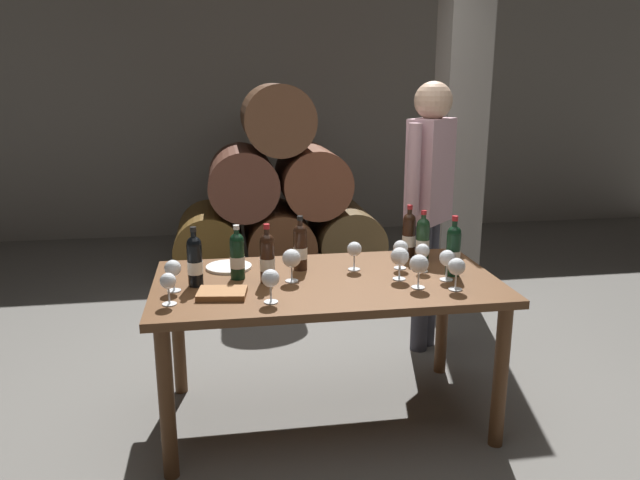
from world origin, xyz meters
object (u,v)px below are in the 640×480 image
(wine_bottle_3, at_px, (423,239))
(wine_glass_0, at_px, (173,269))
(dining_table, at_px, (326,296))
(wine_glass_10, at_px, (354,250))
(wine_glass_5, at_px, (422,252))
(wine_bottle_2, at_px, (267,257))
(wine_glass_3, at_px, (447,259))
(wine_glass_7, at_px, (271,279))
(wine_bottle_4, at_px, (453,250))
(tasting_notebook, at_px, (222,293))
(wine_bottle_0, at_px, (195,261))
(wine_glass_4, at_px, (457,268))
(wine_glass_8, at_px, (400,257))
(sommelier_presenting, at_px, (429,192))
(wine_glass_1, at_px, (168,282))
(wine_glass_2, at_px, (401,249))
(wine_glass_9, at_px, (419,265))
(serving_plate, at_px, (229,267))
(wine_bottle_6, at_px, (237,255))
(wine_glass_6, at_px, (292,259))
(wine_bottle_1, at_px, (300,246))
(wine_bottle_5, at_px, (409,235))

(wine_bottle_3, height_order, wine_glass_0, wine_bottle_3)
(dining_table, bearing_deg, wine_glass_10, 37.64)
(dining_table, distance_m, wine_glass_5, 0.55)
(dining_table, distance_m, wine_bottle_2, 0.36)
(wine_bottle_3, relative_size, wine_glass_3, 1.82)
(wine_glass_5, distance_m, wine_glass_7, 0.87)
(wine_bottle_4, relative_size, wine_glass_5, 2.09)
(wine_bottle_4, bearing_deg, tasting_notebook, -173.58)
(wine_bottle_0, height_order, wine_glass_7, wine_bottle_0)
(wine_bottle_0, relative_size, wine_glass_4, 1.87)
(wine_glass_8, height_order, sommelier_presenting, sommelier_presenting)
(wine_bottle_0, relative_size, wine_glass_1, 2.00)
(dining_table, xyz_separation_m, wine_bottle_3, (0.57, 0.24, 0.21))
(wine_glass_8, relative_size, sommelier_presenting, 0.10)
(wine_glass_4, height_order, sommelier_presenting, sommelier_presenting)
(wine_glass_2, relative_size, wine_glass_7, 0.99)
(tasting_notebook, bearing_deg, wine_glass_0, 162.42)
(wine_glass_9, height_order, sommelier_presenting, sommelier_presenting)
(wine_glass_2, distance_m, tasting_notebook, 0.97)
(serving_plate, bearing_deg, sommelier_presenting, 21.19)
(wine_bottle_6, relative_size, wine_glass_8, 1.67)
(wine_glass_6, distance_m, tasting_notebook, 0.39)
(wine_bottle_0, height_order, tasting_notebook, wine_bottle_0)
(wine_bottle_1, relative_size, wine_bottle_4, 0.93)
(wine_bottle_2, relative_size, wine_glass_1, 2.01)
(wine_bottle_6, bearing_deg, wine_bottle_0, -159.24)
(wine_glass_2, relative_size, wine_glass_3, 0.99)
(wine_glass_0, height_order, wine_glass_10, wine_glass_0)
(wine_bottle_0, height_order, sommelier_presenting, sommelier_presenting)
(wine_bottle_2, distance_m, wine_bottle_6, 0.17)
(wine_glass_9, bearing_deg, wine_glass_4, -18.67)
(wine_bottle_2, relative_size, wine_glass_0, 1.93)
(wine_bottle_6, bearing_deg, wine_glass_5, -2.06)
(wine_glass_1, xyz_separation_m, sommelier_presenting, (1.52, 0.99, 0.18))
(wine_bottle_0, relative_size, wine_glass_7, 1.88)
(wine_bottle_5, bearing_deg, wine_glass_6, -154.92)
(wine_bottle_0, xyz_separation_m, wine_bottle_2, (0.35, -0.01, 0.00))
(wine_glass_7, bearing_deg, wine_glass_0, 152.88)
(wine_glass_2, bearing_deg, wine_glass_3, -52.60)
(wine_bottle_4, height_order, wine_bottle_6, wine_bottle_4)
(wine_glass_4, relative_size, wine_glass_6, 0.95)
(wine_bottle_2, relative_size, wine_glass_2, 1.92)
(wine_bottle_2, xyz_separation_m, tasting_notebook, (-0.22, -0.16, -0.11))
(wine_bottle_1, distance_m, wine_bottle_4, 0.78)
(wine_glass_7, xyz_separation_m, wine_glass_8, (0.66, 0.22, 0.01))
(wine_glass_6, relative_size, wine_glass_10, 1.09)
(wine_bottle_3, distance_m, sommelier_presenting, 0.58)
(wine_glass_10, bearing_deg, dining_table, -142.36)
(dining_table, relative_size, wine_bottle_0, 5.83)
(wine_bottle_0, bearing_deg, tasting_notebook, -54.15)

